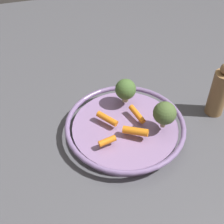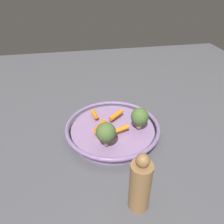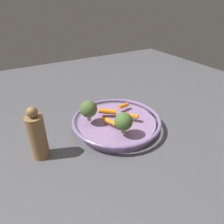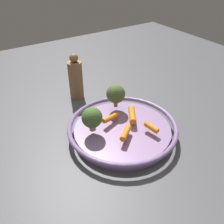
% 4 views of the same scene
% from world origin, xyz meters
% --- Properties ---
extents(ground_plane, '(1.81, 1.81, 0.00)m').
position_xyz_m(ground_plane, '(0.00, 0.00, 0.00)').
color(ground_plane, '#4C4C51').
extents(serving_bowl, '(0.32, 0.32, 0.04)m').
position_xyz_m(serving_bowl, '(0.00, 0.00, 0.02)').
color(serving_bowl, '#8E709E').
rests_on(serving_bowl, ground_plane).
extents(baby_carrot_right, '(0.05, 0.06, 0.02)m').
position_xyz_m(baby_carrot_right, '(-0.04, 0.02, 0.05)').
color(baby_carrot_right, orange).
rests_on(baby_carrot_right, serving_bowl).
extents(baby_carrot_left, '(0.05, 0.02, 0.02)m').
position_xyz_m(baby_carrot_left, '(-0.06, -0.05, 0.05)').
color(baby_carrot_left, orange).
rests_on(baby_carrot_left, serving_bowl).
extents(baby_carrot_center, '(0.03, 0.06, 0.02)m').
position_xyz_m(baby_carrot_center, '(0.04, 0.02, 0.05)').
color(baby_carrot_center, orange).
rests_on(baby_carrot_center, serving_bowl).
extents(baby_carrot_near_rim, '(0.07, 0.05, 0.02)m').
position_xyz_m(baby_carrot_near_rim, '(0.01, -0.04, 0.05)').
color(baby_carrot_near_rim, orange).
rests_on(baby_carrot_near_rim, serving_bowl).
extents(broccoli_floret_small, '(0.06, 0.06, 0.07)m').
position_xyz_m(broccoli_floret_small, '(0.09, -0.04, 0.09)').
color(broccoli_floret_small, tan).
rests_on(broccoli_floret_small, serving_bowl).
extents(broccoli_floret_edge, '(0.06, 0.06, 0.07)m').
position_xyz_m(broccoli_floret_edge, '(0.03, 0.08, 0.08)').
color(broccoli_floret_edge, tan).
rests_on(broccoli_floret_edge, serving_bowl).
extents(pepper_mill, '(0.05, 0.05, 0.17)m').
position_xyz_m(pepper_mill, '(0.27, 0.01, 0.07)').
color(pepper_mill, olive).
rests_on(pepper_mill, ground_plane).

